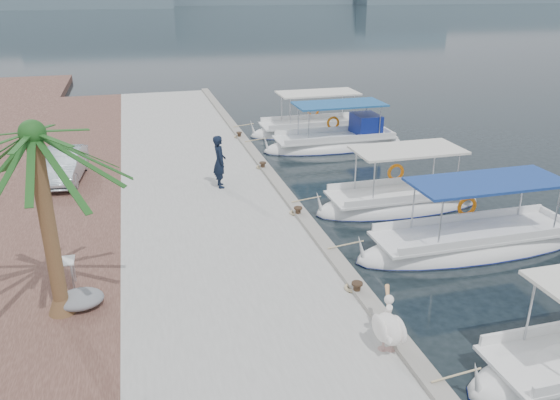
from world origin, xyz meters
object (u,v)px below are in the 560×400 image
at_px(pelican, 389,327).
at_px(fishing_caique_c, 399,204).
at_px(fishing_caique_b, 473,245).
at_px(fisherman, 220,162).
at_px(fishing_caique_d, 336,144).
at_px(parked_car, 64,165).
at_px(fishing_caique_e, 314,131).
at_px(date_palm, 33,135).

bearing_deg(pelican, fishing_caique_c, 61.64).
distance_m(fishing_caique_b, fishing_caique_c, 3.72).
bearing_deg(fisherman, fishing_caique_b, -134.14).
bearing_deg(fishing_caique_d, fishing_caique_c, -93.93).
bearing_deg(parked_car, fishing_caique_b, -28.37).
relative_size(fishing_caique_e, parked_car, 1.92).
bearing_deg(fisherman, fishing_caique_e, -39.86).
bearing_deg(fishing_caique_b, fishing_caique_c, 100.66).
relative_size(fishing_caique_d, pelican, 5.16).
bearing_deg(pelican, parked_car, 119.93).
height_order(pelican, parked_car, parked_car).
relative_size(fishing_caique_b, fishing_caique_e, 1.09).
bearing_deg(fishing_caique_e, fishing_caique_c, -91.86).
distance_m(fishing_caique_d, fisherman, 8.69).
relative_size(fishing_caique_d, parked_car, 1.97).
distance_m(fishing_caique_c, fisherman, 6.81).
bearing_deg(pelican, fishing_caique_b, 41.41).
bearing_deg(fishing_caique_c, parked_car, 157.69).
xyz_separation_m(pelican, parked_car, (-7.49, 13.01, 0.04)).
xyz_separation_m(pelican, date_palm, (-6.72, 3.29, 3.69)).
bearing_deg(date_palm, fishing_caique_b, 5.77).
bearing_deg(fishing_caique_b, fisherman, 137.76).
xyz_separation_m(fisherman, parked_car, (-5.72, 2.31, -0.38)).
xyz_separation_m(fishing_caique_d, parked_car, (-12.42, -3.07, 0.92)).
height_order(fishing_caique_e, date_palm, date_palm).
bearing_deg(pelican, fisherman, 99.39).
height_order(fishing_caique_e, pelican, fishing_caique_e).
relative_size(fishing_caique_d, date_palm, 1.40).
bearing_deg(fishing_caique_d, fishing_caique_b, -89.30).
distance_m(pelican, date_palm, 8.34).
xyz_separation_m(fishing_caique_d, pelican, (-4.93, -16.07, 0.88)).
bearing_deg(date_palm, fishing_caique_d, 47.66).
height_order(fishing_caique_b, parked_car, fishing_caique_b).
bearing_deg(parked_car, pelican, -54.28).
height_order(fishing_caique_c, fishing_caique_e, same).
height_order(fishing_caique_e, fisherman, fisherman).
xyz_separation_m(fisherman, date_palm, (-4.95, -7.41, 3.27)).
distance_m(fishing_caique_b, parked_car, 15.22).
distance_m(fishing_caique_b, fisherman, 9.35).
distance_m(fishing_caique_d, fishing_caique_e, 2.98).
bearing_deg(fisherman, fishing_caique_c, -114.49).
distance_m(fishing_caique_e, date_palm, 20.03).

